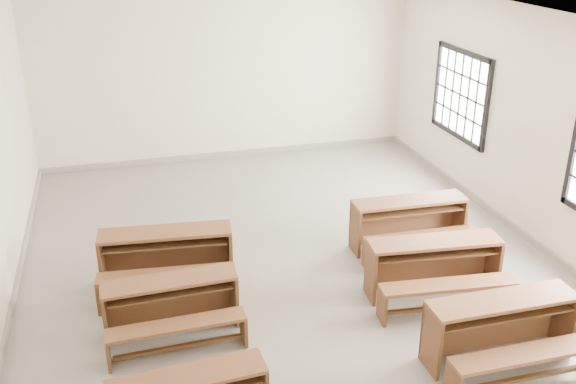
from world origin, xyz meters
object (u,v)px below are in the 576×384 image
object	(u,v)px
desk_set_5	(410,221)
desk_set_4	(435,264)
desk_set_2	(167,255)
desk_set_3	(503,326)
desk_set_1	(171,303)

from	to	relation	value
desk_set_5	desk_set_4	bearing A→B (deg)	-99.38
desk_set_4	desk_set_2	bearing A→B (deg)	166.44
desk_set_3	desk_set_2	bearing A→B (deg)	142.76
desk_set_1	desk_set_3	world-z (taller)	desk_set_3
desk_set_2	desk_set_3	distance (m)	4.02
desk_set_1	desk_set_2	size ratio (longest dim) A/B	0.87
desk_set_1	desk_set_4	world-z (taller)	desk_set_4
desk_set_2	desk_set_5	xyz separation A→B (m)	(3.35, 0.09, -0.01)
desk_set_3	desk_set_5	world-z (taller)	same
desk_set_4	desk_set_5	distance (m)	1.22
desk_set_2	desk_set_5	distance (m)	3.35
desk_set_5	desk_set_3	bearing A→B (deg)	-91.64
desk_set_3	desk_set_1	bearing A→B (deg)	156.93
desk_set_1	desk_set_3	distance (m)	3.53
desk_set_1	desk_set_3	bearing A→B (deg)	-24.99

